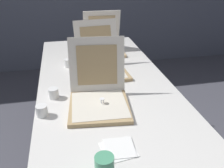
{
  "coord_description": "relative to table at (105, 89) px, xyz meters",
  "views": [
    {
      "loc": [
        -0.25,
        -0.9,
        1.51
      ],
      "look_at": [
        0.02,
        0.4,
        0.82
      ],
      "focal_mm": 38.99,
      "sensor_mm": 36.0,
      "label": 1
    }
  ],
  "objects": [
    {
      "name": "cup_white_far",
      "position": [
        -0.23,
        0.32,
        0.08
      ],
      "size": [
        0.06,
        0.06,
        0.06
      ],
      "primitive_type": "cylinder",
      "color": "white",
      "rests_on": "table"
    },
    {
      "name": "table",
      "position": [
        0.0,
        0.0,
        0.0
      ],
      "size": [
        0.88,
        2.0,
        0.76
      ],
      "color": "silver",
      "rests_on": "ground"
    },
    {
      "name": "napkin_pile",
      "position": [
        -0.05,
        -0.66,
        0.05
      ],
      "size": [
        0.16,
        0.16,
        0.01
      ],
      "color": "white",
      "rests_on": "table"
    },
    {
      "name": "pizza_box_front",
      "position": [
        -0.08,
        -0.27,
        0.1
      ],
      "size": [
        0.37,
        0.43,
        0.35
      ],
      "rotation": [
        0.0,
        0.0,
        -0.11
      ],
      "color": "tan",
      "rests_on": "table"
    },
    {
      "name": "pizza_box_back",
      "position": [
        0.1,
        0.61,
        0.1
      ],
      "size": [
        0.34,
        0.34,
        0.35
      ],
      "rotation": [
        0.0,
        0.0,
        -0.02
      ],
      "color": "tan",
      "rests_on": "table"
    },
    {
      "name": "pizza_box_middle",
      "position": [
        0.01,
        0.18,
        0.1
      ],
      "size": [
        0.36,
        0.46,
        0.34
      ],
      "rotation": [
        0.0,
        0.0,
        0.08
      ],
      "color": "tan",
      "rests_on": "table"
    },
    {
      "name": "cup_white_near_left",
      "position": [
        -0.4,
        -0.32,
        0.08
      ],
      "size": [
        0.06,
        0.06,
        0.06
      ],
      "primitive_type": "cylinder",
      "color": "white",
      "rests_on": "table"
    },
    {
      "name": "cup_printed_front",
      "position": [
        -0.14,
        -0.79,
        0.1
      ],
      "size": [
        0.08,
        0.08,
        0.1
      ],
      "primitive_type": "cylinder",
      "color": "#4C9E75",
      "rests_on": "table"
    },
    {
      "name": "cup_white_near_center",
      "position": [
        -0.34,
        -0.14,
        0.08
      ],
      "size": [
        0.06,
        0.06,
        0.06
      ],
      "primitive_type": "cylinder",
      "color": "white",
      "rests_on": "table"
    }
  ]
}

